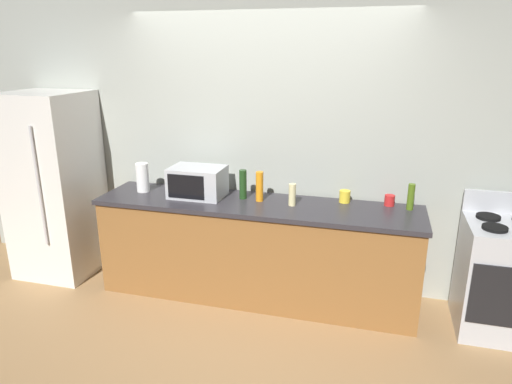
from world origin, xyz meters
The scene contains 13 objects.
ground_plane centered at (0.00, 0.00, 0.00)m, with size 8.00×8.00×0.00m, color #A87F51.
back_wall centered at (0.00, 0.81, 1.35)m, with size 6.40×0.10×2.70m, color #9EA399.
counter_run centered at (0.00, 0.40, 0.45)m, with size 2.84×0.64×0.90m.
refrigerator centered at (-2.05, 0.40, 0.90)m, with size 0.72×0.73×1.80m.
stove_range centered at (2.00, 0.40, 0.46)m, with size 0.60×0.61×1.08m.
microwave centered at (-0.56, 0.45, 1.04)m, with size 0.48×0.35×0.27m.
paper_towel_roll centered at (-1.11, 0.45, 1.04)m, with size 0.12×0.12×0.27m, color white.
bottle_olive_oil centered at (1.28, 0.57, 1.01)m, with size 0.06×0.06×0.22m, color #4C6B19.
bottle_hand_soap centered at (0.31, 0.42, 1.00)m, with size 0.06×0.06×0.19m, color beige.
bottle_wine centered at (-0.14, 0.49, 1.03)m, with size 0.07×0.07×0.26m, color #1E3F19.
bottle_dish_soap centered at (0.01, 0.47, 1.03)m, with size 0.07×0.07×0.26m, color orange.
mug_red centered at (1.12, 0.64, 0.95)m, with size 0.09×0.09×0.09m, color red.
mug_yellow centered at (0.74, 0.62, 0.95)m, with size 0.10×0.10×0.11m, color yellow.
Camera 1 is at (0.99, -3.23, 2.18)m, focal length 32.11 mm.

